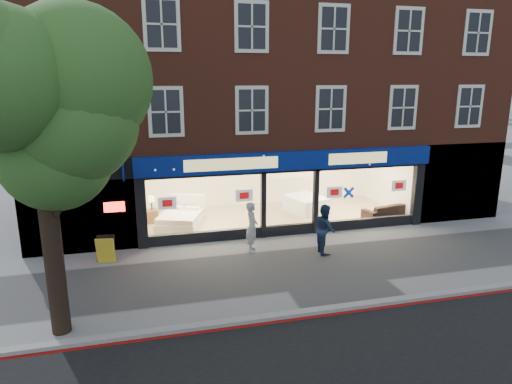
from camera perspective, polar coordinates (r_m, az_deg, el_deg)
name	(u,v)px	position (r m, az deg, el deg)	size (l,w,h in m)	color
ground	(319,265)	(15.17, 7.86, -9.01)	(120.00, 120.00, 0.00)	gray
kerb_line	(363,310)	(12.65, 13.28, -14.21)	(60.00, 0.10, 0.01)	#8C0A07
kerb_stone	(360,305)	(12.78, 12.87, -13.61)	(60.00, 0.25, 0.12)	gray
showroom_floor	(273,217)	(19.81, 2.16, -3.14)	(11.00, 4.50, 0.10)	tan
building	(263,60)	(20.54, 0.91, 16.20)	(19.00, 8.26, 10.30)	brown
street_tree	(35,125)	(10.93, -25.91, 7.53)	(4.00, 3.20, 6.60)	black
display_bed	(181,218)	(18.63, -9.36, -3.29)	(2.21, 2.41, 1.10)	silver
bedside_table	(152,216)	(19.30, -12.84, -2.96)	(0.45, 0.45, 0.55)	brown
mattress_stack	(306,204)	(20.45, 6.25, -1.51)	(1.83, 2.07, 0.69)	white
sofa	(385,211)	(20.31, 15.84, -2.24)	(2.01, 0.79, 0.59)	black
a_board	(106,250)	(15.82, -18.27, -6.86)	(0.60, 0.38, 0.92)	gold
pedestrian_grey	(252,227)	(15.86, -0.51, -4.40)	(0.65, 0.43, 1.78)	#A5A8AD
pedestrian_blue	(325,229)	(15.93, 8.59, -4.57)	(0.84, 0.66, 1.73)	#192A48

